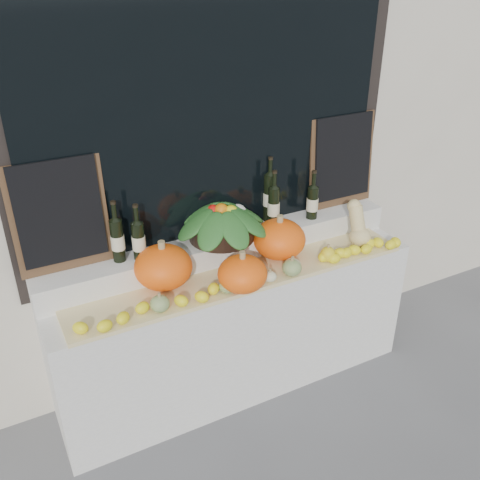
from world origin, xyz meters
name	(u,v)px	position (x,y,z in m)	size (l,w,h in m)	color
storefront_facade	(178,16)	(0.00, 2.25, 2.25)	(7.00, 0.94, 4.50)	beige
display_sill	(235,328)	(0.00, 1.52, 0.44)	(2.30, 0.55, 0.88)	silver
rear_tier	(223,247)	(0.00, 1.68, 0.96)	(2.30, 0.25, 0.16)	silver
straw_bedding	(244,278)	(0.00, 1.40, 0.89)	(2.10, 0.32, 0.03)	tan
pumpkin_left	(163,267)	(-0.45, 1.52, 1.03)	(0.33, 0.33, 0.25)	#FF5D0D
pumpkin_right	(279,239)	(0.30, 1.50, 1.03)	(0.33, 0.33, 0.24)	#FF5D0D
pumpkin_center	(242,274)	(-0.07, 1.28, 1.01)	(0.28, 0.28, 0.20)	#FF5D0D
butternut_squash	(358,227)	(0.84, 1.41, 1.03)	(0.14, 0.20, 0.29)	#DAC280
decorative_gourds	(258,275)	(0.03, 1.29, 0.96)	(1.19, 0.15, 0.17)	#2E5F1C
lemon_heap	(253,280)	(0.00, 1.29, 0.94)	(2.20, 0.16, 0.06)	yellow
produce_bowl	(222,221)	(-0.02, 1.66, 1.15)	(0.61, 0.61, 0.24)	black
wine_bottle_far_left	(118,240)	(-0.65, 1.68, 1.17)	(0.08, 0.08, 0.37)	black
wine_bottle_near_left	(139,240)	(-0.54, 1.65, 1.16)	(0.08, 0.08, 0.34)	black
wine_bottle_tall	(269,197)	(0.37, 1.75, 1.20)	(0.08, 0.08, 0.43)	black
wine_bottle_near_right	(274,206)	(0.35, 1.66, 1.17)	(0.08, 0.08, 0.37)	black
wine_bottle_far_right	(312,202)	(0.63, 1.64, 1.15)	(0.08, 0.08, 0.33)	black
chalkboard_left	(60,215)	(-0.92, 1.74, 1.36)	(0.50, 0.08, 0.62)	#4C331E
chalkboard_right	(342,159)	(0.92, 1.74, 1.36)	(0.50, 0.08, 0.62)	#4C331E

